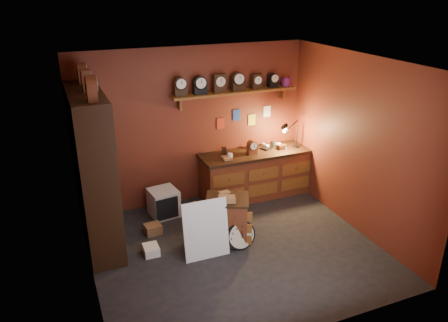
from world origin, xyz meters
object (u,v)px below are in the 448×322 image
shelving_unit (91,165)px  workbench (256,171)px  big_round_clock (241,235)px  low_cabinet (227,218)px

shelving_unit → workbench: size_ratio=1.27×
workbench → big_round_clock: 1.78m
workbench → low_cabinet: 1.60m
shelving_unit → big_round_clock: bearing=-27.5°
workbench → big_round_clock: bearing=-123.2°
big_round_clock → low_cabinet: bearing=109.7°
shelving_unit → workbench: bearing=9.9°
shelving_unit → big_round_clock: 2.36m
shelving_unit → low_cabinet: (1.78, -0.71, -0.87)m
shelving_unit → low_cabinet: bearing=-21.6°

